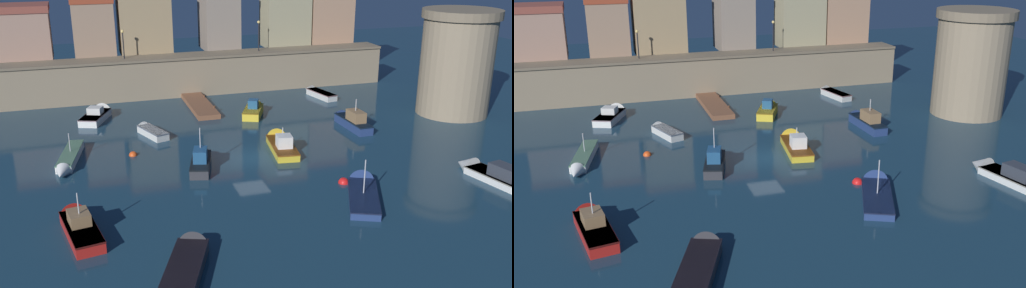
# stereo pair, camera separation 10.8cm
# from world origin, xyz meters

# --- Properties ---
(ground_plane) EXTENTS (116.54, 116.54, 0.00)m
(ground_plane) POSITION_xyz_m (0.00, 0.00, 0.00)
(ground_plane) COLOR #19384C
(quay_wall) EXTENTS (43.28, 3.37, 4.26)m
(quay_wall) POSITION_xyz_m (0.00, 20.96, 2.14)
(quay_wall) COLOR gray
(quay_wall) RESTS_ON ground
(old_town_backdrop) EXTENTS (39.53, 4.96, 8.73)m
(old_town_backdrop) POSITION_xyz_m (0.89, 24.55, 7.73)
(old_town_backdrop) COLOR #A57F6B
(old_town_backdrop) RESTS_ON ground
(fortress_tower) EXTENTS (7.22, 7.22, 9.93)m
(fortress_tower) POSITION_xyz_m (22.11, 5.84, 5.02)
(fortress_tower) COLOR gray
(fortress_tower) RESTS_ON ground
(pier_dock) EXTENTS (2.15, 8.73, 0.70)m
(pier_dock) POSITION_xyz_m (-0.78, 15.06, 0.23)
(pier_dock) COLOR brown
(pier_dock) RESTS_ON ground
(quay_lamp_0) EXTENTS (0.32, 0.32, 2.96)m
(quay_lamp_0) POSITION_xyz_m (-7.35, 20.96, 6.27)
(quay_lamp_0) COLOR black
(quay_lamp_0) RESTS_ON quay_wall
(quay_lamp_1) EXTENTS (0.32, 0.32, 3.31)m
(quay_lamp_1) POSITION_xyz_m (7.31, 20.96, 6.48)
(quay_lamp_1) COLOR black
(quay_lamp_1) RESTS_ON quay_wall
(moored_boat_0) EXTENTS (3.62, 5.70, 1.78)m
(moored_boat_0) POSITION_xyz_m (-10.67, 14.44, 0.42)
(moored_boat_0) COLOR white
(moored_boat_0) RESTS_ON ground
(moored_boat_1) EXTENTS (1.46, 6.30, 2.97)m
(moored_boat_1) POSITION_xyz_m (10.90, 5.06, 0.59)
(moored_boat_1) COLOR navy
(moored_boat_1) RESTS_ON ground
(moored_boat_2) EXTENTS (2.73, 5.50, 3.41)m
(moored_boat_2) POSITION_xyz_m (-4.04, -0.43, 0.54)
(moored_boat_2) COLOR #333338
(moored_boat_2) RESTS_ON ground
(moored_boat_3) EXTENTS (3.84, 6.47, 1.60)m
(moored_boat_3) POSITION_xyz_m (-7.60, -13.58, 0.37)
(moored_boat_3) COLOR #333338
(moored_boat_3) RESTS_ON ground
(moored_boat_4) EXTENTS (2.61, 6.65, 2.52)m
(moored_boat_4) POSITION_xyz_m (2.95, 1.72, 0.42)
(moored_boat_4) COLOR gold
(moored_boat_4) RESTS_ON ground
(moored_boat_5) EXTENTS (4.49, 7.00, 3.42)m
(moored_boat_5) POSITION_xyz_m (5.16, -8.36, 0.29)
(moored_boat_5) COLOR navy
(moored_boat_5) RESTS_ON ground
(moored_boat_6) EXTENTS (2.86, 7.27, 1.93)m
(moored_boat_6) POSITION_xyz_m (14.88, -9.09, 0.42)
(moored_boat_6) COLOR white
(moored_boat_6) RESTS_ON ground
(moored_boat_7) EXTENTS (3.38, 4.91, 1.93)m
(moored_boat_7) POSITION_xyz_m (3.73, 11.29, 0.49)
(moored_boat_7) COLOR gold
(moored_boat_7) RESTS_ON ground
(moored_boat_8) EXTENTS (2.65, 6.40, 3.08)m
(moored_boat_8) POSITION_xyz_m (-13.01, -8.08, 0.46)
(moored_boat_8) COLOR red
(moored_boat_8) RESTS_ON ground
(moored_boat_9) EXTENTS (2.41, 7.22, 2.31)m
(moored_boat_9) POSITION_xyz_m (-13.49, 2.97, 0.33)
(moored_boat_9) COLOR white
(moored_boat_9) RESTS_ON ground
(moored_boat_10) EXTENTS (2.19, 5.25, 1.16)m
(moored_boat_10) POSITION_xyz_m (12.31, 15.73, 0.35)
(moored_boat_10) COLOR silver
(moored_boat_10) RESTS_ON ground
(moored_boat_11) EXTENTS (2.67, 4.73, 1.11)m
(moored_boat_11) POSITION_xyz_m (-6.73, 8.20, 0.35)
(moored_boat_11) COLOR silver
(moored_boat_11) RESTS_ON ground
(mooring_buoy_0) EXTENTS (0.76, 0.76, 0.76)m
(mooring_buoy_0) POSITION_xyz_m (4.70, -6.47, 0.00)
(mooring_buoy_0) COLOR red
(mooring_buoy_0) RESTS_ON ground
(mooring_buoy_1) EXTENTS (0.65, 0.65, 0.65)m
(mooring_buoy_1) POSITION_xyz_m (-8.65, 3.41, 0.00)
(mooring_buoy_1) COLOR #EA4C19
(mooring_buoy_1) RESTS_ON ground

